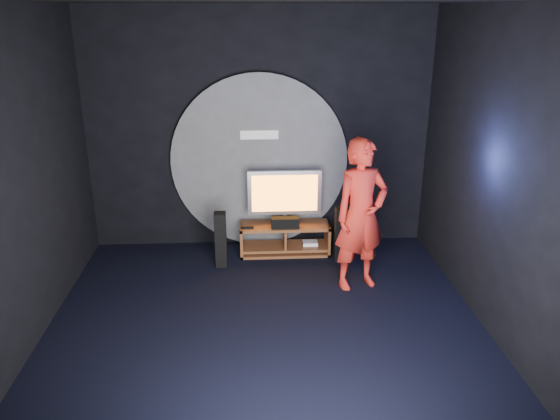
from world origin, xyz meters
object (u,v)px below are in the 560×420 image
at_px(tv, 285,195).
at_px(player, 361,215).
at_px(tower_speaker_left, 221,240).
at_px(tower_speaker_right, 340,234).
at_px(media_console, 285,240).
at_px(subwoofer, 349,236).

bearing_deg(tv, player, -51.79).
bearing_deg(tower_speaker_left, player, -20.75).
bearing_deg(tower_speaker_right, player, -81.88).
bearing_deg(media_console, tv, 96.30).
xyz_separation_m(tower_speaker_right, player, (0.11, -0.79, 0.59)).
bearing_deg(tower_speaker_right, tower_speaker_left, -176.59).
relative_size(tower_speaker_right, subwoofer, 2.52).
relative_size(media_console, tv, 1.23).
xyz_separation_m(tv, player, (0.89, -1.13, 0.10)).
bearing_deg(tower_speaker_right, tv, 156.15).
distance_m(tv, tower_speaker_left, 1.14).
bearing_deg(player, media_console, 111.07).
relative_size(media_console, tower_speaker_left, 1.65).
relative_size(tv, subwoofer, 3.39).
xyz_separation_m(media_console, tower_speaker_right, (0.77, -0.28, 0.20)).
bearing_deg(media_console, tower_speaker_left, -157.83).
xyz_separation_m(tower_speaker_left, tower_speaker_right, (1.70, 0.10, 0.00)).
relative_size(tower_speaker_left, player, 0.40).
relative_size(tv, player, 0.54).
distance_m(media_console, subwoofer, 1.01).
bearing_deg(subwoofer, tower_speaker_left, -163.25).
bearing_deg(tower_speaker_left, tv, 25.81).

